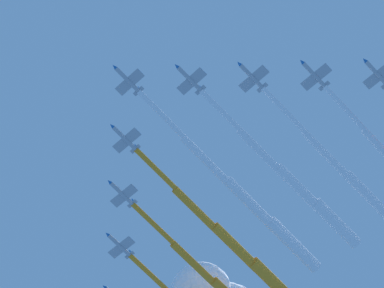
% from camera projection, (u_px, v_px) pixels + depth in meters
% --- Properties ---
extents(jet_lead, '(77.10, 27.52, 3.98)m').
position_uv_depth(jet_lead, '(254.00, 206.00, 221.13)').
color(jet_lead, '#9EA3AD').
extents(jet_port_inner, '(68.01, 25.95, 3.95)m').
position_uv_depth(jet_port_inner, '(301.00, 189.00, 218.57)').
color(jet_port_inner, '#9EA3AD').
extents(jet_starboard_inner, '(70.87, 25.70, 3.96)m').
position_uv_depth(jet_starboard_inner, '(238.00, 248.00, 225.48)').
color(jet_starboard_inner, '#9EA3AD').
extents(jet_port_mid, '(76.13, 28.58, 3.93)m').
position_uv_depth(jet_port_mid, '(373.00, 200.00, 220.27)').
color(jet_port_mid, '#9EA3AD').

